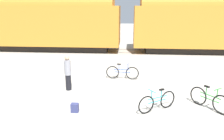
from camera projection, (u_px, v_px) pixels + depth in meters
ground_plane at (122, 104)px, 8.81m from camera, size 80.00×80.00×0.00m
freight_train at (127, 19)px, 18.12m from camera, size 54.47×3.03×5.21m
rail_near at (126, 53)px, 18.21m from camera, size 66.47×0.07×0.01m
rail_far at (126, 49)px, 19.58m from camera, size 66.47×0.07×0.01m
bicycle_teal at (157, 102)px, 8.15m from camera, size 1.46×0.96×0.86m
bicycle_green at (209, 100)px, 8.26m from camera, size 1.08×1.39×0.91m
bicycle_silver at (67, 70)px, 12.18m from camera, size 0.71×1.60×0.84m
bicycle_blue at (122, 72)px, 11.67m from camera, size 1.75×0.46×0.86m
person_in_grey at (68, 73)px, 10.04m from camera, size 0.30×0.30×1.66m
backpack at (75, 108)px, 8.09m from camera, size 0.28×0.20×0.34m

